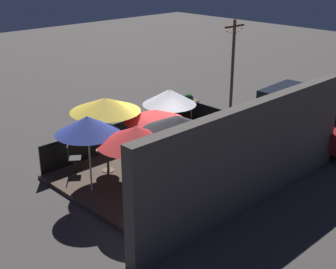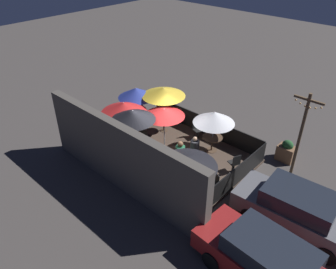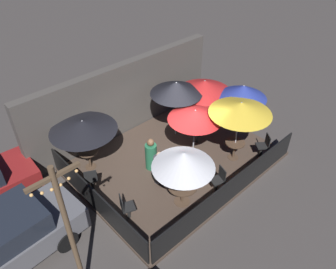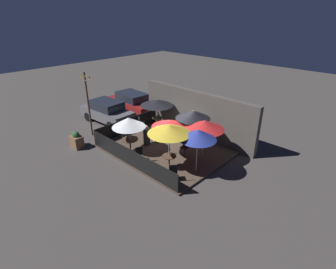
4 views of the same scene
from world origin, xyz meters
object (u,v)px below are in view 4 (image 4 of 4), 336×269
planter_box (77,140)px  parked_car_0 (107,111)px  patio_umbrella_2 (169,129)px  light_post (88,101)px  patron_1 (158,134)px  patio_umbrella_0 (129,122)px  dining_table_1 (157,120)px  patio_chair_0 (141,123)px  patio_umbrella_1 (157,102)px  patio_umbrella_4 (198,135)px  patio_chair_2 (173,171)px  patio_umbrella_5 (204,125)px  patio_umbrella_3 (193,114)px  patio_chair_1 (185,146)px  patron_0 (147,136)px  parked_car_1 (132,102)px  dining_table_0 (130,141)px  patio_chair_3 (122,131)px  patio_chair_4 (138,153)px  patio_umbrella_6 (169,123)px  dining_table_2 (169,159)px

planter_box → parked_car_0: parked_car_0 is taller
patio_umbrella_2 → light_post: light_post is taller
patron_1 → light_post: size_ratio=0.30×
patio_umbrella_0 → dining_table_1: bearing=110.3°
patio_umbrella_0 → patron_1: (0.34, 1.89, -1.23)m
patio_chair_0 → parked_car_0: parked_car_0 is taller
patio_umbrella_1 → patio_umbrella_4: (5.31, -2.43, 0.21)m
patio_umbrella_4 → patron_1: patio_umbrella_4 is taller
patio_umbrella_1 → patio_chair_2: (5.02, -3.84, -1.32)m
patio_umbrella_5 → parked_car_0: bearing=-176.3°
patron_1 → light_post: bearing=-134.2°
patio_umbrella_3 → patio_chair_0: (-4.14, -0.34, -1.60)m
patio_chair_1 → patron_0: patron_0 is taller
patio_umbrella_2 → parked_car_1: (-8.06, 4.15, -1.47)m
dining_table_0 → patron_1: (0.34, 1.89, -0.04)m
patio_umbrella_5 → patio_chair_3: (-5.13, -1.61, -1.45)m
dining_table_0 → light_post: size_ratio=0.23×
patio_umbrella_4 → patron_1: size_ratio=1.82×
dining_table_1 → patio_chair_0: 1.16m
patio_chair_1 → patio_chair_2: 2.56m
patio_umbrella_4 → patron_0: 4.23m
patio_chair_0 → light_post: size_ratio=0.23×
patio_chair_0 → patio_chair_4: patio_chair_0 is taller
patio_umbrella_3 → patio_umbrella_6: 1.54m
patio_chair_0 → parked_car_1: (-3.37, 1.99, 0.20)m
patio_umbrella_4 → patio_chair_3: bearing=-177.3°
dining_table_1 → parked_car_0: parked_car_0 is taller
patio_umbrella_6 → patio_umbrella_0: bearing=-145.3°
patio_chair_0 → patio_chair_2: patio_chair_0 is taller
patio_umbrella_5 → patio_umbrella_6: bearing=-147.6°
patio_chair_2 → parked_car_1: size_ratio=0.20×
patio_umbrella_2 → patio_umbrella_0: bearing=-175.9°
patio_umbrella_2 → patron_1: 3.47m
patio_umbrella_3 → patio_chair_1: bearing=-75.1°
patio_umbrella_5 → light_post: bearing=-160.5°
patio_chair_1 → light_post: (-6.32, -2.06, 1.67)m
patio_chair_1 → patio_chair_3: size_ratio=1.03×
patio_umbrella_1 → parked_car_1: bearing=166.0°
light_post → patio_umbrella_0: bearing=3.7°
patio_umbrella_3 → patio_chair_3: size_ratio=2.54×
patio_umbrella_0 → dining_table_1: 3.81m
patio_umbrella_0 → parked_car_0: (-4.87, 1.76, -1.06)m
patio_umbrella_0 → patio_umbrella_1: bearing=110.3°
patio_umbrella_1 → patio_umbrella_3: bearing=-10.6°
patio_umbrella_4 → dining_table_0: bearing=-166.7°
dining_table_1 → patron_1: (1.59, -1.50, -0.03)m
patio_umbrella_3 → dining_table_2: bearing=-77.6°
patio_chair_4 → parked_car_1: bearing=-17.3°
patio_umbrella_4 → light_post: bearing=-171.2°
parked_car_0 → patio_umbrella_5: bearing=-0.0°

